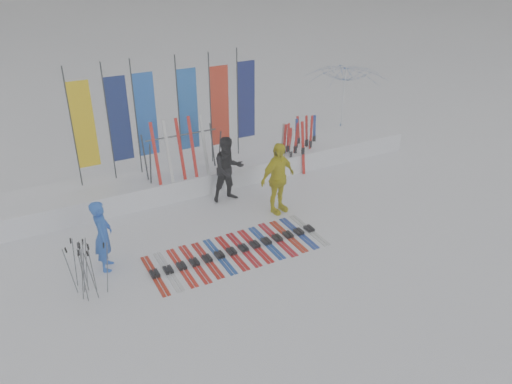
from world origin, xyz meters
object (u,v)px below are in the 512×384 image
person_yellow (278,178)px  tent_canopy (344,101)px  ski_row (237,250)px  ski_rack (182,149)px  person_black (228,169)px  person_blue (103,236)px

person_yellow → tent_canopy: size_ratio=0.66×
person_yellow → ski_row: 2.37m
person_yellow → ski_rack: bearing=115.7°
ski_rack → person_black: bearing=-44.2°
person_blue → tent_canopy: tent_canopy is taller
tent_canopy → ski_row: 8.61m
person_blue → person_black: person_black is taller
person_black → tent_canopy: (5.87, 2.66, 0.40)m
person_black → ski_rack: bearing=137.1°
person_yellow → tent_canopy: 6.35m
ski_rack → person_yellow: bearing=-49.9°
person_blue → person_black: bearing=-47.7°
tent_canopy → ski_row: size_ratio=0.70×
ski_row → ski_rack: 3.62m
tent_canopy → ski_row: (-6.82, -5.10, -1.28)m
person_black → tent_canopy: size_ratio=0.63×
person_blue → ski_row: person_blue is taller
ski_row → ski_rack: (0.00, 3.36, 1.35)m
tent_canopy → person_yellow: bearing=-142.4°
person_blue → ski_row: size_ratio=0.40×
person_blue → ski_row: (2.82, -0.79, -0.79)m
person_black → ski_row: size_ratio=0.44×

